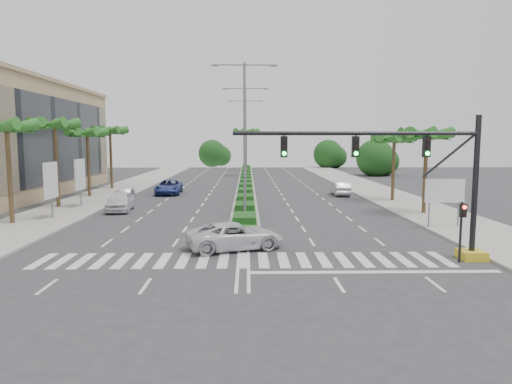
{
  "coord_description": "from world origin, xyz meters",
  "views": [
    {
      "loc": [
        0.2,
        -22.24,
        5.94
      ],
      "look_at": [
        0.71,
        3.89,
        3.0
      ],
      "focal_mm": 32.0,
      "sensor_mm": 36.0,
      "label": 1
    }
  ],
  "objects_px": {
    "car_parked_c": "(169,187)",
    "car_parked_d": "(172,187)",
    "car_parked_b": "(124,196)",
    "car_right": "(340,188)",
    "car_parked_a": "(120,201)",
    "car_crossing": "(235,236)"
  },
  "relations": [
    {
      "from": "car_parked_c",
      "to": "car_parked_d",
      "type": "height_order",
      "value": "car_parked_c"
    },
    {
      "from": "car_parked_b",
      "to": "car_right",
      "type": "bearing_deg",
      "value": 10.51
    },
    {
      "from": "car_parked_a",
      "to": "car_crossing",
      "type": "distance_m",
      "value": 17.2
    },
    {
      "from": "car_parked_a",
      "to": "car_parked_c",
      "type": "distance_m",
      "value": 12.53
    },
    {
      "from": "car_parked_b",
      "to": "car_parked_c",
      "type": "height_order",
      "value": "car_parked_c"
    },
    {
      "from": "car_parked_d",
      "to": "car_right",
      "type": "relative_size",
      "value": 1.0
    },
    {
      "from": "car_right",
      "to": "car_parked_d",
      "type": "bearing_deg",
      "value": -8.2
    },
    {
      "from": "car_crossing",
      "to": "car_right",
      "type": "bearing_deg",
      "value": -42.27
    },
    {
      "from": "car_parked_b",
      "to": "car_parked_d",
      "type": "height_order",
      "value": "car_parked_b"
    },
    {
      "from": "car_parked_b",
      "to": "car_parked_d",
      "type": "distance_m",
      "value": 9.65
    },
    {
      "from": "car_parked_a",
      "to": "car_right",
      "type": "distance_m",
      "value": 23.69
    },
    {
      "from": "car_parked_c",
      "to": "car_crossing",
      "type": "relative_size",
      "value": 1.07
    },
    {
      "from": "car_parked_a",
      "to": "car_parked_b",
      "type": "distance_m",
      "value": 5.19
    },
    {
      "from": "car_parked_d",
      "to": "car_crossing",
      "type": "bearing_deg",
      "value": -72.75
    },
    {
      "from": "car_parked_a",
      "to": "car_crossing",
      "type": "height_order",
      "value": "car_parked_a"
    },
    {
      "from": "car_parked_d",
      "to": "car_right",
      "type": "distance_m",
      "value": 19.3
    },
    {
      "from": "car_parked_b",
      "to": "car_crossing",
      "type": "xyz_separation_m",
      "value": [
        11.17,
        -18.98,
        0.07
      ]
    },
    {
      "from": "car_parked_a",
      "to": "car_parked_c",
      "type": "relative_size",
      "value": 0.85
    },
    {
      "from": "car_parked_d",
      "to": "car_right",
      "type": "bearing_deg",
      "value": -8.78
    },
    {
      "from": "car_parked_b",
      "to": "car_parked_c",
      "type": "relative_size",
      "value": 0.72
    },
    {
      "from": "car_parked_d",
      "to": "car_crossing",
      "type": "distance_m",
      "value": 29.29
    },
    {
      "from": "car_parked_a",
      "to": "car_parked_c",
      "type": "xyz_separation_m",
      "value": [
        2.02,
        12.37,
        -0.03
      ]
    }
  ]
}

